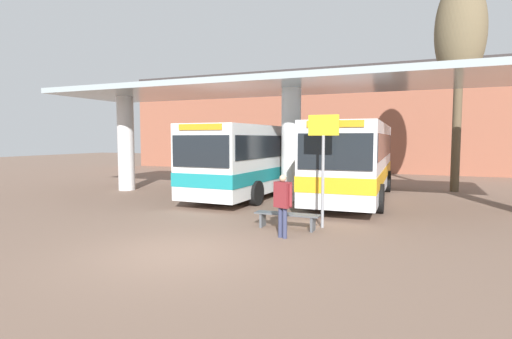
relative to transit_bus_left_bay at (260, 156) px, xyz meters
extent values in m
plane|color=#755B4C|center=(2.04, -10.07, -1.78)|extent=(100.00, 100.00, 0.00)
cube|color=brown|center=(2.04, 13.85, 2.34)|extent=(40.00, 0.50, 8.25)
cube|color=#332D2D|center=(2.04, 13.85, 5.47)|extent=(40.00, 0.58, 1.98)
cylinder|color=silver|center=(-6.77, -1.48, 0.59)|extent=(0.82, 0.82, 4.74)
cylinder|color=silver|center=(2.04, -1.48, 0.59)|extent=(0.82, 0.82, 4.74)
cube|color=#93A3A8|center=(2.04, -1.48, 3.08)|extent=(22.62, 5.51, 0.24)
cube|color=white|center=(0.00, 0.01, -0.02)|extent=(2.83, 10.66, 2.87)
cube|color=black|center=(0.00, 0.01, 0.52)|extent=(2.86, 10.24, 0.92)
cube|color=teal|center=(0.00, 0.01, -0.67)|extent=(2.87, 10.70, 0.52)
cube|color=black|center=(-0.14, -5.32, 0.41)|extent=(2.35, 0.12, 1.15)
cube|color=orange|center=(-0.14, -5.32, 1.27)|extent=(1.79, 0.10, 0.22)
cylinder|color=black|center=(-1.36, -3.24, -1.29)|extent=(0.31, 0.99, 0.99)
cylinder|color=black|center=(1.19, -3.31, -1.29)|extent=(0.31, 0.99, 0.99)
cylinder|color=black|center=(-1.20, 2.96, -1.29)|extent=(0.31, 0.99, 0.99)
cylinder|color=black|center=(1.35, 2.89, -1.29)|extent=(0.31, 0.99, 0.99)
cube|color=silver|center=(4.47, 0.05, 0.01)|extent=(2.91, 10.42, 2.91)
cube|color=black|center=(4.47, 0.05, 0.56)|extent=(2.94, 10.01, 0.93)
cube|color=orange|center=(4.47, 0.05, -0.64)|extent=(2.95, 10.46, 0.52)
cube|color=black|center=(4.64, -5.15, 0.45)|extent=(2.37, 0.14, 1.16)
cube|color=orange|center=(4.64, -5.15, 1.32)|extent=(1.80, 0.11, 0.22)
cylinder|color=black|center=(3.29, -3.20, -1.26)|extent=(0.31, 1.06, 1.05)
cylinder|color=black|center=(5.86, -3.12, -1.26)|extent=(0.31, 1.06, 1.05)
cylinder|color=black|center=(3.09, 2.85, -1.26)|extent=(0.31, 1.06, 1.05)
cylinder|color=black|center=(5.66, 2.93, -1.26)|extent=(0.31, 1.06, 1.05)
cube|color=#4C5156|center=(3.61, -6.73, -1.34)|extent=(1.93, 0.44, 0.04)
cube|color=#4C5156|center=(2.84, -6.73, -1.57)|extent=(0.07, 0.37, 0.42)
cube|color=#4C5156|center=(4.38, -6.73, -1.57)|extent=(0.07, 0.37, 0.42)
cylinder|color=gray|center=(4.52, -6.15, -0.42)|extent=(0.09, 0.09, 2.73)
cube|color=gold|center=(4.52, -6.15, 1.25)|extent=(0.90, 0.06, 0.60)
cylinder|color=#333856|center=(3.75, -7.75, -1.37)|extent=(0.16, 0.16, 0.82)
cylinder|color=#333856|center=(3.90, -7.81, -1.37)|extent=(0.16, 0.16, 0.82)
cube|color=maroon|center=(3.83, -7.78, -0.62)|extent=(0.50, 0.39, 0.68)
sphere|color=tan|center=(3.83, -7.78, -0.18)|extent=(0.19, 0.19, 0.19)
cylinder|color=maroon|center=(3.58, -7.68, -0.61)|extent=(0.12, 0.12, 0.58)
cylinder|color=maroon|center=(4.07, -7.87, -0.61)|extent=(0.12, 0.12, 0.58)
cylinder|color=brown|center=(8.73, 4.36, 1.43)|extent=(0.42, 0.42, 6.42)
ellipsoid|color=brown|center=(8.73, 4.36, 6.06)|extent=(2.35, 2.35, 5.17)
camera|label=1|loc=(7.20, -17.70, 0.87)|focal=28.00mm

